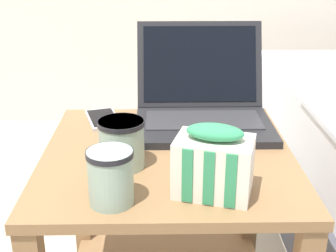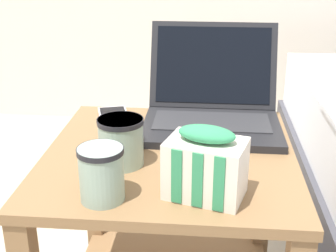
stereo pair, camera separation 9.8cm
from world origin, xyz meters
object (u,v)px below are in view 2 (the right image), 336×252
at_px(mug_front_right, 101,170).
at_px(snack_bag, 206,165).
at_px(laptop, 212,106).
at_px(mug_front_left, 122,139).
at_px(cell_phone, 114,117).

xyz_separation_m(mug_front_right, snack_bag, (0.19, 0.03, 0.01)).
distance_m(laptop, mug_front_left, 0.31).
bearing_deg(mug_front_right, snack_bag, 8.24).
relative_size(laptop, mug_front_right, 2.65).
distance_m(mug_front_right, cell_phone, 0.41).
distance_m(snack_bag, cell_phone, 0.46).
xyz_separation_m(mug_front_left, cell_phone, (-0.07, 0.26, -0.05)).
xyz_separation_m(mug_front_left, snack_bag, (0.18, -0.12, 0.01)).
bearing_deg(mug_front_right, cell_phone, 98.54).
bearing_deg(mug_front_right, mug_front_left, 86.02).
height_order(laptop, cell_phone, laptop).
bearing_deg(mug_front_right, laptop, 63.18).
xyz_separation_m(snack_bag, cell_phone, (-0.25, 0.38, -0.06)).
bearing_deg(laptop, mug_front_left, -127.26).
height_order(mug_front_left, cell_phone, mug_front_left).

